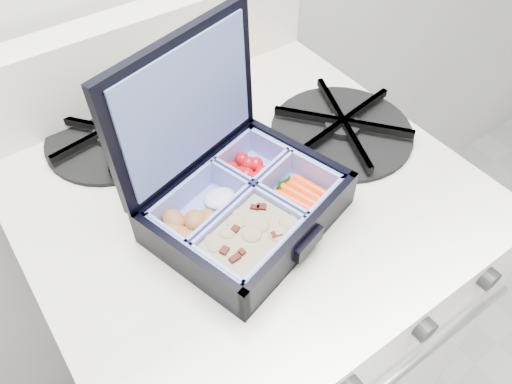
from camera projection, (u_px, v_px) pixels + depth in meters
stove at (243, 327)px, 0.94m from camera, size 0.54×0.54×0.81m
bento_box at (248, 207)px, 0.58m from camera, size 0.25×0.21×0.05m
burner_grate at (342, 125)px, 0.69m from camera, size 0.23×0.23×0.03m
burner_grate_rear at (111, 134)px, 0.68m from camera, size 0.20×0.20×0.02m
fork at (221, 137)px, 0.69m from camera, size 0.09×0.17×0.01m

